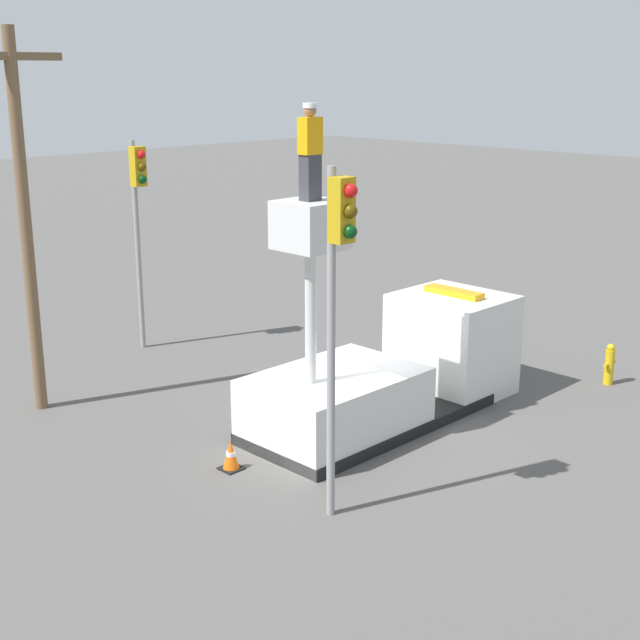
% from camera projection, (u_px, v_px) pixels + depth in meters
% --- Properties ---
extents(ground_plane, '(120.00, 120.00, 0.00)m').
position_uv_depth(ground_plane, '(370.00, 423.00, 18.84)').
color(ground_plane, '#565451').
extents(bucket_truck, '(6.66, 2.44, 4.90)m').
position_uv_depth(bucket_truck, '(392.00, 372.00, 19.04)').
color(bucket_truck, black).
rests_on(bucket_truck, ground).
extents(worker, '(0.40, 0.26, 1.75)m').
position_uv_depth(worker, '(310.00, 152.00, 16.09)').
color(worker, '#38383D').
rests_on(worker, bucket_truck).
extents(traffic_light_pole, '(0.34, 0.57, 5.82)m').
position_uv_depth(traffic_light_pole, '(338.00, 278.00, 13.80)').
color(traffic_light_pole, gray).
rests_on(traffic_light_pole, ground).
extents(traffic_light_across, '(0.34, 0.57, 5.50)m').
position_uv_depth(traffic_light_across, '(138.00, 204.00, 22.87)').
color(traffic_light_across, gray).
rests_on(traffic_light_across, ground).
extents(fire_hydrant, '(0.46, 0.22, 1.00)m').
position_uv_depth(fire_hydrant, '(609.00, 364.00, 21.06)').
color(fire_hydrant, gold).
rests_on(fire_hydrant, ground).
extents(traffic_cone_rear, '(0.40, 0.40, 0.57)m').
position_uv_depth(traffic_cone_rear, '(231.00, 456.00, 16.61)').
color(traffic_cone_rear, black).
rests_on(traffic_cone_rear, ground).
extents(utility_pole, '(2.20, 0.26, 8.07)m').
position_uv_depth(utility_pole, '(24.00, 212.00, 18.55)').
color(utility_pole, brown).
rests_on(utility_pole, ground).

